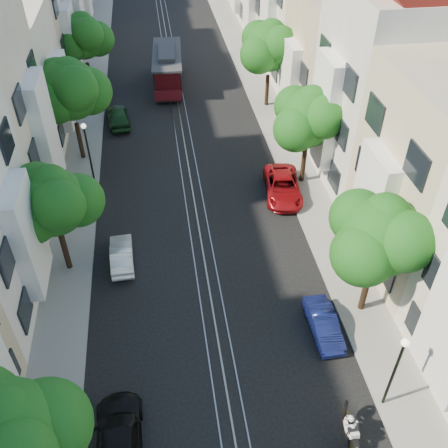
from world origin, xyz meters
name	(u,v)px	position (x,y,z in m)	size (l,w,h in m)	color
ground	(182,130)	(0.00, 28.00, 0.00)	(200.00, 200.00, 0.00)	black
sidewalk_east	(275,123)	(7.25, 28.00, 0.06)	(2.50, 80.00, 0.12)	gray
sidewalk_west	(86,136)	(-7.25, 28.00, 0.06)	(2.50, 80.00, 0.12)	gray
rail_left	(175,130)	(-0.55, 28.00, 0.01)	(0.06, 80.00, 0.02)	gray
rail_slot	(182,130)	(0.00, 28.00, 0.01)	(0.06, 80.00, 0.02)	gray
rail_right	(189,129)	(0.55, 28.00, 0.01)	(0.06, 80.00, 0.02)	gray
lane_line	(182,130)	(0.00, 28.00, 0.00)	(0.08, 80.00, 0.01)	tan
townhouses_east	(342,55)	(11.87, 27.91, 5.18)	(7.75, 72.00, 12.00)	beige
townhouses_west	(2,76)	(-11.87, 27.91, 5.08)	(7.75, 72.00, 11.76)	silver
tree_e_b	(381,237)	(7.26, 8.98, 4.73)	(4.93, 4.08, 6.68)	black
tree_e_c	(310,119)	(7.26, 19.98, 4.60)	(4.84, 3.99, 6.52)	black
tree_e_d	(270,47)	(7.26, 30.98, 4.87)	(5.01, 4.16, 6.85)	black
tree_w_a	(4,442)	(-7.14, 1.98, 4.73)	(4.93, 4.08, 6.68)	black
tree_w_b	(53,203)	(-7.14, 13.98, 4.40)	(4.72, 3.87, 6.27)	black
tree_w_c	(70,91)	(-7.14, 24.98, 5.07)	(5.13, 4.28, 7.09)	black
tree_w_d	(83,38)	(-7.14, 35.98, 4.60)	(4.84, 3.99, 6.52)	black
lamp_east	(397,363)	(6.30, 4.00, 2.85)	(0.32, 0.32, 4.16)	black
lamp_west	(87,144)	(-6.30, 22.00, 2.85)	(0.32, 0.32, 4.16)	black
sportbike_rider	(350,429)	(4.36, 2.77, 0.77)	(0.46, 1.92, 1.37)	black
cable_car	(168,67)	(-0.50, 36.04, 1.76)	(2.89, 7.87, 2.97)	black
parked_car_e_mid	(324,324)	(4.94, 7.95, 0.54)	(1.14, 3.28, 1.08)	#0D1445
parked_car_e_far	(283,186)	(5.60, 18.79, 0.65)	(2.15, 4.66, 1.30)	maroon
parked_car_w_near	(119,441)	(-4.40, 3.67, 0.64)	(1.80, 4.43, 1.29)	black
parked_car_w_mid	(122,255)	(-4.40, 14.06, 0.55)	(1.16, 3.33, 1.10)	silver
parked_car_w_far	(118,116)	(-4.81, 29.66, 0.69)	(1.62, 4.03, 1.37)	#163717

